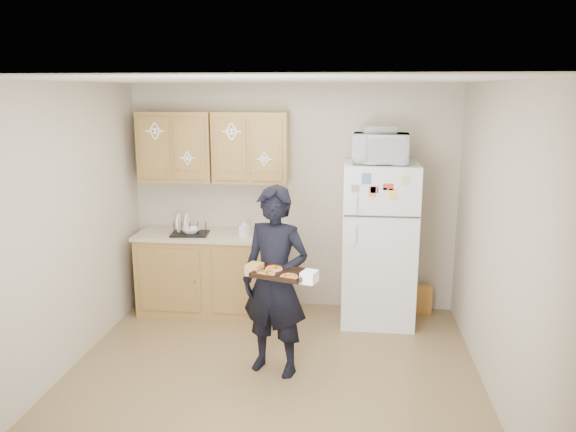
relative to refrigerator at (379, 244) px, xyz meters
The scene contains 22 objects.
floor 1.92m from the refrigerator, 123.60° to the right, with size 3.60×3.60×0.00m, color brown.
ceiling 2.38m from the refrigerator, 123.60° to the right, with size 3.60×3.60×0.00m, color white.
wall_back 1.10m from the refrigerator, 158.72° to the left, with size 3.60×0.04×2.50m, color #B4A892.
wall_front 3.39m from the refrigerator, 106.39° to the right, with size 3.60×0.04×2.50m, color #B4A892.
wall_left 3.13m from the refrigerator, 152.53° to the right, with size 0.04×3.60×2.50m, color #B4A892.
wall_right 1.71m from the refrigerator, 59.27° to the right, with size 0.04×3.60×2.50m, color #B4A892.
refrigerator is the anchor object (origin of this frame).
base_cabinet 1.85m from the refrigerator, behind, with size 1.60×0.60×0.86m, color olive.
countertop 1.80m from the refrigerator, behind, with size 1.64×0.64×0.04m, color tan.
upper_cab_left 2.41m from the refrigerator, behind, with size 0.80×0.33×0.75m, color olive.
upper_cab_right 1.70m from the refrigerator, behind, with size 0.80×0.33×0.75m, color olive.
cereal_box 0.89m from the refrigerator, 24.99° to the left, with size 0.20×0.07×0.32m, color #E6B251.
person 1.55m from the refrigerator, 126.77° to the right, with size 0.60×0.40×1.65m, color black.
baking_tray 1.75m from the refrigerator, 118.75° to the right, with size 0.42×0.31×0.04m, color black.
pizza_front_left 1.84m from the refrigerator, 121.33° to the right, with size 0.14×0.14×0.02m, color orange.
pizza_front_right 1.80m from the refrigerator, 115.23° to the right, with size 0.14×0.14×0.02m, color orange.
pizza_back_left 1.71m from the refrigerator, 122.48° to the right, with size 0.14×0.14×0.02m, color orange.
microwave 1.00m from the refrigerator, 110.41° to the right, with size 0.55×0.37×0.31m, color white.
foil_pan 1.19m from the refrigerator, 153.36° to the right, with size 0.32×0.22×0.07m, color silver.
dish_rack 2.03m from the refrigerator, behind, with size 0.39×0.29×0.15m, color black.
bowl 2.02m from the refrigerator, behind, with size 0.20×0.20×0.05m, color white.
soap_bottle 1.43m from the refrigerator, behind, with size 0.08×0.09×0.19m, color white.
Camera 1 is at (0.65, -4.32, 2.42)m, focal length 35.00 mm.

